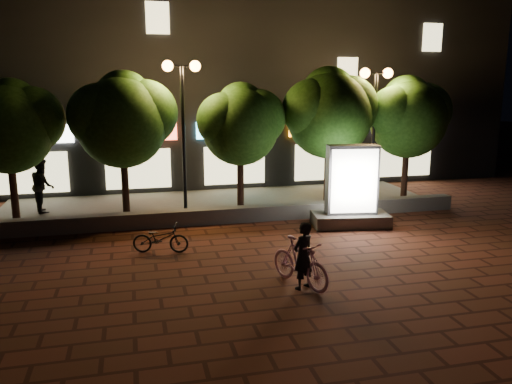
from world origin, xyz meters
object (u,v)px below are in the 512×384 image
object	(u,v)px
tree_far_right	(409,114)
street_lamp_left	(182,99)
tree_mid	(241,121)
street_lamp_right	(375,101)
scooter_parked	(160,238)
scooter_pink	(300,262)
rider	(303,256)
tree_left	(123,117)
tree_far_left	(9,123)
ad_kiosk	(351,194)
pedestrian	(42,185)
tree_right	(330,110)

from	to	relation	value
tree_far_right	street_lamp_left	xyz separation A→B (m)	(-8.55, -0.26, 0.66)
tree_mid	tree_far_right	distance (m)	6.50
street_lamp_right	scooter_parked	bearing A→B (deg)	-154.85
scooter_pink	rider	bearing A→B (deg)	-113.14
tree_left	scooter_parked	world-z (taller)	tree_left
scooter_parked	street_lamp_left	bearing A→B (deg)	-1.71
scooter_parked	street_lamp_right	bearing A→B (deg)	-50.64
tree_far_left	tree_mid	bearing A→B (deg)	-0.00
tree_far_left	tree_mid	size ratio (longest dim) A/B	1.03
ad_kiosk	street_lamp_right	bearing A→B (deg)	52.35
street_lamp_left	ad_kiosk	bearing A→B (deg)	-26.43
tree_far_left	street_lamp_right	bearing A→B (deg)	-1.21
tree_far_right	pedestrian	world-z (taller)	tree_far_right
street_lamp_left	tree_far_right	bearing A→B (deg)	1.76
scooter_parked	pedestrian	bearing A→B (deg)	49.86
tree_far_right	ad_kiosk	bearing A→B (deg)	-141.51
street_lamp_right	scooter_pink	distance (m)	9.21
scooter_parked	pedestrian	world-z (taller)	pedestrian
ad_kiosk	scooter_pink	xyz separation A→B (m)	(-3.18, -4.37, -0.51)
ad_kiosk	scooter_parked	world-z (taller)	ad_kiosk
scooter_pink	tree_right	bearing A→B (deg)	40.39
tree_right	rider	bearing A→B (deg)	-115.34
ad_kiosk	tree_far_right	bearing A→B (deg)	38.49
street_lamp_right	scooter_parked	size ratio (longest dim) A/B	3.28
street_lamp_right	scooter_pink	size ratio (longest dim) A/B	2.71
tree_far_left	street_lamp_right	xyz separation A→B (m)	(12.45, -0.26, 0.60)
street_lamp_right	pedestrian	distance (m)	12.25
pedestrian	street_lamp_right	bearing A→B (deg)	-112.08
pedestrian	street_lamp_left	bearing A→B (deg)	-121.63
ad_kiosk	tree_left	bearing A→B (deg)	158.37
street_lamp_left	scooter_pink	world-z (taller)	street_lamp_left
street_lamp_left	rider	bearing A→B (deg)	-75.15
tree_far_left	rider	distance (m)	10.67
scooter_pink	scooter_parked	size ratio (longest dim) A/B	1.21
tree_mid	tree_right	distance (m)	3.32
tree_left	street_lamp_right	world-z (taller)	street_lamp_right
street_lamp_left	ad_kiosk	distance (m)	6.38
tree_left	scooter_pink	distance (m)	8.61
ad_kiosk	tree_far_left	bearing A→B (deg)	165.19
tree_mid	ad_kiosk	world-z (taller)	tree_mid
street_lamp_left	pedestrian	size ratio (longest dim) A/B	2.72
tree_right	ad_kiosk	size ratio (longest dim) A/B	1.93
scooter_pink	pedestrian	size ratio (longest dim) A/B	0.96
tree_far_right	rider	world-z (taller)	tree_far_right
tree_right	street_lamp_right	distance (m)	1.70
street_lamp_right	tree_far_left	bearing A→B (deg)	178.79
tree_right	pedestrian	bearing A→B (deg)	173.52
street_lamp_left	scooter_parked	size ratio (longest dim) A/B	3.41
tree_far_right	ad_kiosk	size ratio (longest dim) A/B	1.81
street_lamp_left	ad_kiosk	world-z (taller)	street_lamp_left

